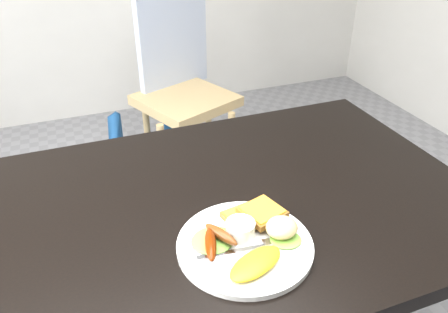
# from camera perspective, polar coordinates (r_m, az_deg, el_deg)

# --- Properties ---
(dining_table) EXTENTS (1.20, 0.80, 0.04)m
(dining_table) POSITION_cam_1_polar(r_m,az_deg,el_deg) (1.06, 0.71, -6.33)
(dining_table) COLOR black
(dining_table) RESTS_ON ground
(dining_chair) EXTENTS (0.56, 0.56, 0.05)m
(dining_chair) POSITION_cam_1_polar(r_m,az_deg,el_deg) (2.30, -5.03, 7.31)
(dining_chair) COLOR tan
(dining_chair) RESTS_ON ground
(person) EXTENTS (0.71, 0.61, 1.65)m
(person) POSITION_cam_1_polar(r_m,az_deg,el_deg) (1.60, -20.01, 9.26)
(person) COLOR #1D4E8A
(person) RESTS_ON ground
(plate) EXTENTS (0.28, 0.28, 0.01)m
(plate) POSITION_cam_1_polar(r_m,az_deg,el_deg) (0.92, 2.73, -11.51)
(plate) COLOR white
(plate) RESTS_ON dining_table
(lettuce_left) EXTENTS (0.11, 0.10, 0.01)m
(lettuce_left) POSITION_cam_1_polar(r_m,az_deg,el_deg) (0.91, -1.44, -10.84)
(lettuce_left) COLOR #5E9836
(lettuce_left) RESTS_ON plate
(lettuce_right) EXTENTS (0.08, 0.08, 0.01)m
(lettuce_right) POSITION_cam_1_polar(r_m,az_deg,el_deg) (0.92, 8.05, -10.69)
(lettuce_right) COLOR #4E9C29
(lettuce_right) RESTS_ON plate
(omelette) EXTENTS (0.14, 0.10, 0.02)m
(omelette) POSITION_cam_1_polar(r_m,az_deg,el_deg) (0.86, 4.15, -13.74)
(omelette) COLOR gold
(omelette) RESTS_ON plate
(sausage_a) EXTENTS (0.05, 0.10, 0.02)m
(sausage_a) POSITION_cam_1_polar(r_m,az_deg,el_deg) (0.88, -1.77, -11.34)
(sausage_a) COLOR #6E3205
(sausage_a) RESTS_ON lettuce_left
(sausage_b) EXTENTS (0.06, 0.09, 0.02)m
(sausage_b) POSITION_cam_1_polar(r_m,az_deg,el_deg) (0.90, -0.38, -10.14)
(sausage_b) COLOR brown
(sausage_b) RESTS_ON lettuce_left
(ramekin) EXTENTS (0.06, 0.06, 0.04)m
(ramekin) POSITION_cam_1_polar(r_m,az_deg,el_deg) (0.92, 2.15, -9.49)
(ramekin) COLOR white
(ramekin) RESTS_ON plate
(toast_a) EXTENTS (0.08, 0.08, 0.01)m
(toast_a) POSITION_cam_1_polar(r_m,az_deg,el_deg) (0.96, 2.38, -8.01)
(toast_a) COLOR #94481B
(toast_a) RESTS_ON plate
(toast_b) EXTENTS (0.10, 0.10, 0.01)m
(toast_b) POSITION_cam_1_polar(r_m,az_deg,el_deg) (0.96, 5.00, -7.31)
(toast_b) COLOR brown
(toast_b) RESTS_ON toast_a
(potato_salad) EXTENTS (0.08, 0.08, 0.04)m
(potato_salad) POSITION_cam_1_polar(r_m,az_deg,el_deg) (0.92, 7.54, -9.15)
(potato_salad) COLOR beige
(potato_salad) RESTS_ON lettuce_right
(fork) EXTENTS (0.14, 0.03, 0.00)m
(fork) POSITION_cam_1_polar(r_m,az_deg,el_deg) (0.89, 0.94, -12.38)
(fork) COLOR #ADAFB7
(fork) RESTS_ON plate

